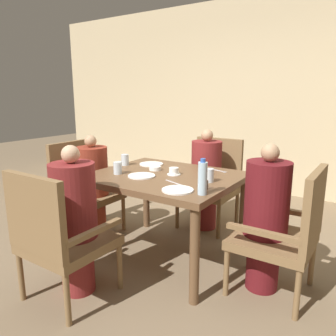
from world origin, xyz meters
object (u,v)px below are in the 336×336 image
Objects in this scene: diner_in_near_chair at (75,219)px; plate_main_right at (151,164)px; chair_near_corner at (58,235)px; plate_main_left at (142,176)px; glass_tall_far at (118,168)px; chair_far_side at (212,180)px; glass_tall_mid at (125,160)px; bowl_small at (155,168)px; diner_in_left_chair at (93,185)px; chair_right_side at (287,230)px; water_bottle at (203,178)px; plate_dessert_center at (178,190)px; teacup_with_saucer at (174,172)px; diner_in_far_chair at (206,179)px; glass_tall_near at (209,175)px; chair_left_side at (83,186)px; diner_in_right_chair at (266,217)px.

diner_in_near_chair is 4.79× the size of plate_main_right.
plate_main_left is (0.12, 0.79, 0.27)m from chair_near_corner.
glass_tall_far is at bearing 98.48° from chair_near_corner.
glass_tall_mid is (-0.54, -0.84, 0.32)m from chair_far_side.
plate_main_left is 0.26m from bowl_small.
plate_main_right is at bearing 116.34° from plate_main_left.
diner_in_left_chair reaches higher than bowl_small.
water_bottle is (-0.51, -0.32, 0.38)m from chair_right_side.
plate_dessert_center is 2.10× the size of bowl_small.
plate_main_left is at bearing -133.98° from teacup_with_saucer.
diner_in_left_chair is 0.96× the size of diner_in_far_chair.
glass_tall_near is (0.76, -0.26, 0.05)m from plate_main_right.
chair_right_side reaches higher than glass_tall_near.
diner_in_near_chair is 0.98m from glass_tall_mid.
teacup_with_saucer is (0.96, 0.04, 0.26)m from diner_in_left_chair.
diner_in_left_chair is at bearing 168.26° from plate_main_left.
chair_near_corner reaches higher than bowl_small.
diner_in_near_chair reaches higher than plate_dessert_center.
diner_in_far_chair is at bearing 37.26° from chair_left_side.
teacup_with_saucer is (0.07, -0.75, 0.24)m from diner_in_far_chair.
plate_main_right is at bearing -116.41° from chair_far_side.
chair_left_side is at bearing -179.89° from glass_tall_near.
chair_right_side is at bearing 0.00° from diner_in_right_chair.
diner_in_left_chair is 1.09× the size of chair_near_corner.
glass_tall_mid is at bearing 178.58° from bowl_small.
chair_left_side is at bearing 180.00° from chair_right_side.
water_bottle is 1.16m from glass_tall_mid.
diner_in_near_chair is (-1.29, -0.79, 0.07)m from chair_right_side.
diner_in_left_chair is at bearing -133.24° from chair_far_side.
glass_tall_mid is at bearing -122.65° from chair_far_side.
diner_in_left_chair is 4.12× the size of water_bottle.
glass_tall_far is (-0.11, 0.59, 0.25)m from diner_in_near_chair.
chair_far_side is at bearing 83.37° from plate_main_left.
teacup_with_saucer is at bearing 29.98° from glass_tall_far.
glass_tall_far is at bearing -170.86° from diner_in_right_chair.
water_bottle is at bearing -147.84° from chair_right_side.
teacup_with_saucer is 1.09× the size of glass_tall_near.
chair_right_side is at bearing -37.26° from diner_in_far_chair.
diner_in_right_chair is at bearing -4.26° from glass_tall_mid.
bowl_small is at bearing 58.00° from glass_tall_far.
diner_in_left_chair is at bearing -154.31° from plate_main_right.
glass_tall_near is at bearing 179.66° from diner_in_right_chair.
glass_tall_far is at bearing -171.84° from chair_right_side.
plate_main_left is (0.12, 0.64, 0.20)m from diner_in_near_chair.
diner_in_far_chair is 10.12× the size of glass_tall_far.
chair_far_side is at bearing 114.21° from glass_tall_near.
diner_in_near_chair is 10.04× the size of bowl_small.
diner_in_left_chair is at bearing -163.16° from glass_tall_mid.
diner_in_near_chair is 10.31× the size of glass_tall_far.
diner_in_left_chair is 9.76× the size of glass_tall_far.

